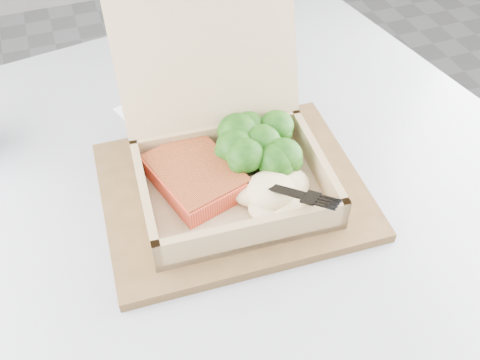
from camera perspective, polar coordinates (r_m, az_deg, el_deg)
name	(u,v)px	position (r m, az deg, el deg)	size (l,w,h in m)	color
cafe_table	(228,281)	(0.85, -1.33, -10.67)	(1.02, 1.02, 0.76)	black
serving_tray	(233,190)	(0.69, -0.78, -1.08)	(0.33, 0.26, 0.01)	brown
takeout_container	(225,144)	(0.67, -1.59, 3.86)	(0.25, 0.26, 0.21)	tan
salmon_fillet	(195,176)	(0.67, -4.79, 0.47)	(0.09, 0.12, 0.03)	#E54A2C
broccoli_pile	(262,148)	(0.69, 2.35, 3.47)	(0.12, 0.12, 0.04)	#317419
mashed_potatoes	(271,191)	(0.65, 3.29, -1.16)	(0.10, 0.09, 0.03)	beige
plastic_fork	(253,179)	(0.64, 1.36, 0.12)	(0.10, 0.13, 0.03)	black
receipt	(160,122)	(0.81, -8.53, 6.15)	(0.08, 0.14, 0.00)	white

